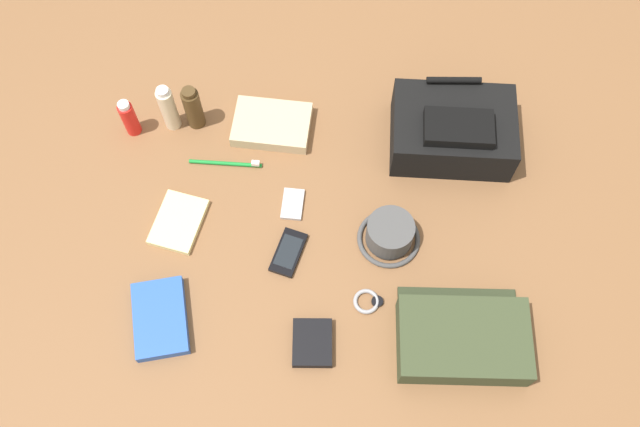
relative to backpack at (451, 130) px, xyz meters
name	(u,v)px	position (x,y,z in m)	size (l,w,h in m)	color
ground_plane	(320,222)	(-0.33, -0.23, -0.08)	(2.64, 2.02, 0.02)	brown
backpack	(451,130)	(0.00, 0.00, 0.00)	(0.32, 0.24, 0.15)	black
toiletry_pouch	(461,338)	(-0.01, -0.53, -0.03)	(0.30, 0.23, 0.08)	#384228
bucket_hat	(388,234)	(-0.17, -0.28, -0.03)	(0.16, 0.16, 0.08)	#4A4A4A
sunscreen_spray	(127,118)	(-0.83, 0.04, -0.01)	(0.04, 0.04, 0.12)	red
lotion_bottle	(167,108)	(-0.73, 0.06, 0.01)	(0.04, 0.04, 0.16)	beige
cologne_bottle	(191,108)	(-0.67, 0.06, 0.00)	(0.05, 0.05, 0.14)	#473319
paperback_novel	(158,319)	(-0.71, -0.49, -0.05)	(0.15, 0.20, 0.03)	blue
cell_phone	(286,252)	(-0.41, -0.32, -0.06)	(0.10, 0.13, 0.01)	black
media_player	(291,204)	(-0.41, -0.18, -0.06)	(0.06, 0.09, 0.01)	#B7B7BC
wristwatch	(366,301)	(-0.22, -0.44, -0.06)	(0.07, 0.06, 0.01)	#99999E
toothbrush	(228,163)	(-0.57, -0.07, -0.06)	(0.19, 0.02, 0.02)	#198C33
wallet	(310,343)	(-0.35, -0.54, -0.05)	(0.09, 0.11, 0.02)	black
notepad	(177,222)	(-0.69, -0.24, -0.06)	(0.11, 0.15, 0.02)	beige
folded_towel	(270,125)	(-0.47, 0.04, -0.05)	(0.20, 0.14, 0.04)	#C6B289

